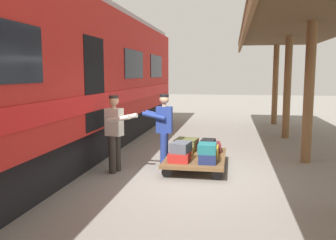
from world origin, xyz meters
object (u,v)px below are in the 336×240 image
object	(u,v)px
luggage_cart	(196,158)
porter_by_door	(115,131)
suitcase_navy_fabric	(207,158)
suitcase_teal_softside	(207,148)
suitcase_red_plastic	(180,157)
suitcase_slate_roller	(181,147)
suitcase_yellow_case	(209,152)
suitcase_black_hardshell	(208,143)
train_car	(31,79)
suitcase_maroon_trunk	(211,147)
suitcase_olive_duffel	(186,144)
porter_in_overalls	(163,128)
suitcase_tan_vintage	(183,152)

from	to	relation	value
luggage_cart	porter_by_door	size ratio (longest dim) A/B	1.22
suitcase_navy_fabric	suitcase_teal_softside	distance (m)	0.21
suitcase_red_plastic	suitcase_slate_roller	world-z (taller)	suitcase_slate_roller
suitcase_yellow_case	suitcase_black_hardshell	distance (m)	0.20
train_car	suitcase_maroon_trunk	distance (m)	4.45
train_car	suitcase_red_plastic	bearing A→B (deg)	-178.33
suitcase_navy_fabric	suitcase_yellow_case	bearing A→B (deg)	-90.00
suitcase_maroon_trunk	suitcase_olive_duffel	bearing A→B (deg)	0.00
suitcase_olive_duffel	suitcase_maroon_trunk	world-z (taller)	suitcase_olive_duffel
porter_in_overalls	suitcase_maroon_trunk	bearing A→B (deg)	-150.56
suitcase_red_plastic	porter_in_overalls	world-z (taller)	porter_in_overalls
suitcase_yellow_case	suitcase_navy_fabric	distance (m)	0.57
train_car	suitcase_olive_duffel	distance (m)	3.92
suitcase_slate_roller	suitcase_red_plastic	bearing A→B (deg)	53.34
suitcase_teal_softside	suitcase_tan_vintage	bearing A→B (deg)	-44.78
suitcase_yellow_case	suitcase_navy_fabric	xyz separation A→B (m)	(0.00, 0.57, -0.01)
train_car	suitcase_navy_fabric	bearing A→B (deg)	-178.58
luggage_cart	suitcase_teal_softside	world-z (taller)	suitcase_teal_softside
suitcase_maroon_trunk	suitcase_black_hardshell	size ratio (longest dim) A/B	1.14
suitcase_maroon_trunk	suitcase_slate_roller	size ratio (longest dim) A/B	0.95
suitcase_black_hardshell	luggage_cart	bearing A→B (deg)	0.72
suitcase_black_hardshell	porter_in_overalls	bearing A→B (deg)	1.52
suitcase_maroon_trunk	suitcase_black_hardshell	distance (m)	0.60
suitcase_maroon_trunk	porter_by_door	bearing A→B (deg)	30.71
suitcase_navy_fabric	suitcase_teal_softside	world-z (taller)	suitcase_teal_softside
suitcase_teal_softside	train_car	bearing A→B (deg)	1.20
suitcase_teal_softside	porter_in_overalls	world-z (taller)	porter_in_overalls
suitcase_red_plastic	porter_in_overalls	bearing A→B (deg)	-49.98
suitcase_maroon_trunk	suitcase_red_plastic	size ratio (longest dim) A/B	0.98
luggage_cart	suitcase_tan_vintage	bearing A→B (deg)	0.00
suitcase_tan_vintage	porter_by_door	bearing A→B (deg)	23.78
suitcase_slate_roller	suitcase_olive_duffel	bearing A→B (deg)	-88.77
suitcase_red_plastic	suitcase_teal_softside	world-z (taller)	suitcase_teal_softside
suitcase_yellow_case	porter_in_overalls	xyz separation A→B (m)	(1.05, 0.02, 0.52)
suitcase_teal_softside	porter_by_door	bearing A→B (deg)	1.13
luggage_cart	suitcase_maroon_trunk	world-z (taller)	suitcase_maroon_trunk
suitcase_olive_duffel	porter_in_overalls	size ratio (longest dim) A/B	0.31
luggage_cart	suitcase_navy_fabric	bearing A→B (deg)	117.50
train_car	luggage_cart	bearing A→B (deg)	-169.58
suitcase_black_hardshell	suitcase_teal_softside	world-z (taller)	suitcase_teal_softside
suitcase_red_plastic	suitcase_slate_roller	xyz separation A→B (m)	(-0.02, -0.03, 0.21)
suitcase_slate_roller	suitcase_yellow_case	bearing A→B (deg)	-136.63
suitcase_yellow_case	porter_by_door	size ratio (longest dim) A/B	0.35
suitcase_yellow_case	suitcase_maroon_trunk	size ratio (longest dim) A/B	1.27
suitcase_tan_vintage	suitcase_olive_duffel	distance (m)	0.57
porter_in_overalls	suitcase_yellow_case	bearing A→B (deg)	-178.71
train_car	suitcase_olive_duffel	world-z (taller)	train_car
suitcase_olive_duffel	suitcase_teal_softside	world-z (taller)	suitcase_teal_softside
suitcase_maroon_trunk	suitcase_red_plastic	xyz separation A→B (m)	(0.59, 1.14, -0.01)
train_car	suitcase_olive_duffel	xyz separation A→B (m)	(-3.34, -1.24, -1.62)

